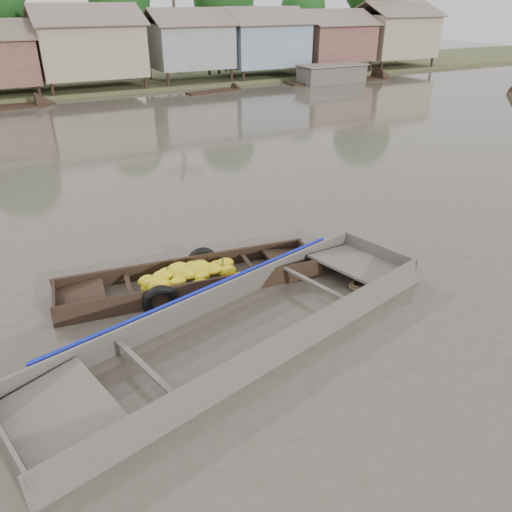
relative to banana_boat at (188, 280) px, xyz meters
name	(u,v)px	position (x,y,z in m)	size (l,w,h in m)	color
ground	(279,317)	(1.16, -1.97, -0.17)	(120.00, 120.00, 0.00)	#474036
riverbank	(89,39)	(4.19, 29.89, 2.91)	(120.00, 12.47, 10.22)	#384723
banana_boat	(188,280)	(0.00, 0.00, 0.00)	(5.90, 2.11, 0.80)	black
viewer_boat	(241,331)	(0.24, -2.14, -0.08)	(8.83, 4.20, 0.69)	#4A443E
distant_boats	(259,87)	(13.68, 22.40, 0.07)	(49.08, 15.17, 1.38)	black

